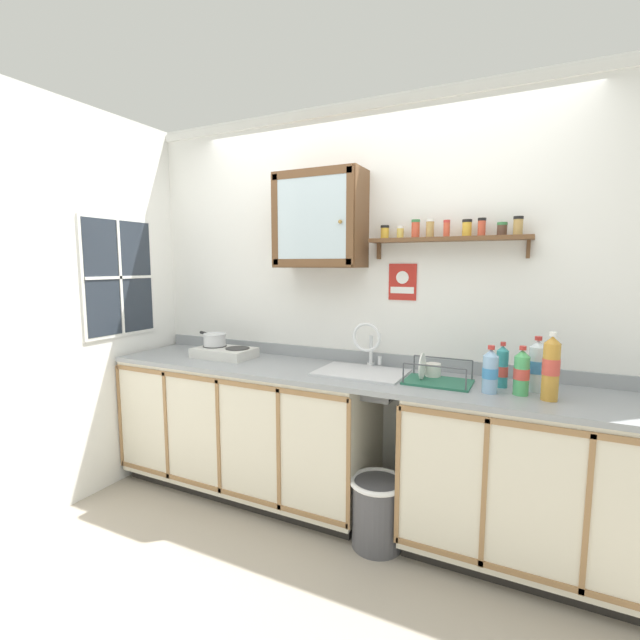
% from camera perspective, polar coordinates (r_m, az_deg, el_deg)
% --- Properties ---
extents(floor, '(6.38, 6.38, 0.00)m').
position_cam_1_polar(floor, '(2.88, 1.41, -26.17)').
color(floor, '#9E9384').
rests_on(floor, ground).
extents(back_wall, '(3.98, 0.07, 2.61)m').
position_cam_1_polar(back_wall, '(2.96, 6.30, 1.94)').
color(back_wall, white).
rests_on(back_wall, ground).
extents(side_wall_left, '(0.05, 3.36, 2.61)m').
position_cam_1_polar(side_wall_left, '(3.31, -29.21, 1.46)').
color(side_wall_left, white).
rests_on(side_wall_left, ground).
extents(lower_cabinet_run, '(1.81, 0.60, 0.89)m').
position_cam_1_polar(lower_cabinet_run, '(3.23, -9.38, -13.36)').
color(lower_cabinet_run, black).
rests_on(lower_cabinet_run, ground).
extents(lower_cabinet_run_right, '(1.30, 0.60, 0.89)m').
position_cam_1_polar(lower_cabinet_run_right, '(2.70, 25.65, -18.29)').
color(lower_cabinet_run_right, black).
rests_on(lower_cabinet_run_right, ground).
extents(countertop, '(3.34, 0.62, 0.03)m').
position_cam_1_polar(countertop, '(2.73, 3.85, -7.07)').
color(countertop, gray).
rests_on(countertop, lower_cabinet_run).
extents(backsplash, '(3.34, 0.02, 0.08)m').
position_cam_1_polar(backsplash, '(2.98, 5.97, -4.81)').
color(backsplash, gray).
rests_on(backsplash, countertop).
extents(sink, '(0.53, 0.41, 0.42)m').
position_cam_1_polar(sink, '(2.75, 5.38, -7.01)').
color(sink, silver).
rests_on(sink, countertop).
extents(hot_plate_stove, '(0.42, 0.26, 0.07)m').
position_cam_1_polar(hot_plate_stove, '(3.23, -12.12, -4.07)').
color(hot_plate_stove, silver).
rests_on(hot_plate_stove, countertop).
extents(saucepan, '(0.29, 0.18, 0.09)m').
position_cam_1_polar(saucepan, '(3.30, -13.35, -2.38)').
color(saucepan, silver).
rests_on(saucepan, hot_plate_stove).
extents(bottle_water_clear_0, '(0.08, 0.08, 0.29)m').
position_cam_1_polar(bottle_water_clear_0, '(2.57, 25.97, -5.30)').
color(bottle_water_clear_0, silver).
rests_on(bottle_water_clear_0, countertop).
extents(bottle_soda_green_1, '(0.08, 0.08, 0.25)m').
position_cam_1_polar(bottle_soda_green_1, '(2.47, 24.35, -6.14)').
color(bottle_soda_green_1, '#4CB266').
rests_on(bottle_soda_green_1, countertop).
extents(bottle_juice_amber_2, '(0.08, 0.08, 0.33)m').
position_cam_1_polar(bottle_juice_amber_2, '(2.42, 27.42, -5.45)').
color(bottle_juice_amber_2, gold).
rests_on(bottle_juice_amber_2, countertop).
extents(bottle_water_blue_3, '(0.08, 0.08, 0.25)m').
position_cam_1_polar(bottle_water_blue_3, '(2.45, 20.92, -6.15)').
color(bottle_water_blue_3, '#8CB7E0').
rests_on(bottle_water_blue_3, countertop).
extents(bottle_detergent_teal_4, '(0.06, 0.06, 0.25)m').
position_cam_1_polar(bottle_detergent_teal_4, '(2.58, 22.24, -5.61)').
color(bottle_detergent_teal_4, teal).
rests_on(bottle_detergent_teal_4, countertop).
extents(dish_rack, '(0.36, 0.25, 0.16)m').
position_cam_1_polar(dish_rack, '(2.58, 14.58, -7.32)').
color(dish_rack, '#26664C').
rests_on(dish_rack, countertop).
extents(mug, '(0.12, 0.09, 0.09)m').
position_cam_1_polar(mug, '(2.67, 14.16, -6.30)').
color(mug, white).
rests_on(mug, countertop).
extents(wall_cabinet, '(0.58, 0.28, 0.61)m').
position_cam_1_polar(wall_cabinet, '(2.94, -0.03, 12.66)').
color(wall_cabinet, brown).
extents(spice_shelf, '(0.92, 0.14, 0.23)m').
position_cam_1_polar(spice_shelf, '(2.73, 16.05, 10.33)').
color(spice_shelf, brown).
extents(warning_sign, '(0.18, 0.01, 0.23)m').
position_cam_1_polar(warning_sign, '(2.85, 10.49, 4.77)').
color(warning_sign, '#B2261E').
extents(window, '(0.03, 0.60, 0.84)m').
position_cam_1_polar(window, '(3.49, -24.27, 4.99)').
color(window, '#262D38').
extents(trash_bin, '(0.32, 0.32, 0.39)m').
position_cam_1_polar(trash_bin, '(2.74, 7.35, -23.03)').
color(trash_bin, '#4C4C51').
rests_on(trash_bin, ground).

